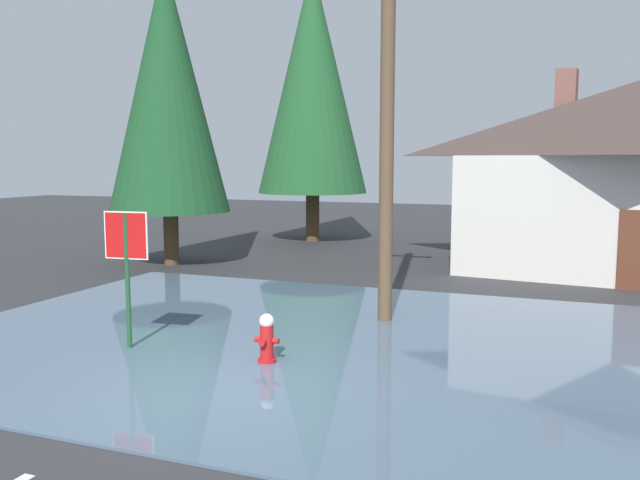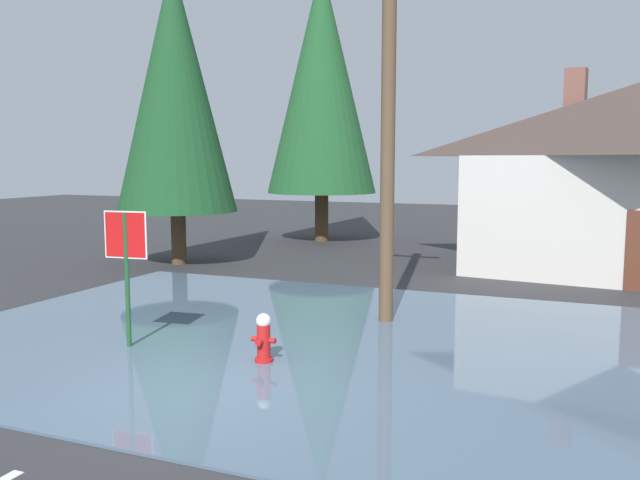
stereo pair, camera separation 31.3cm
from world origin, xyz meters
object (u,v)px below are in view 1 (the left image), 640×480
stop_sign_near (127,251)px  fire_hydrant (267,340)px  pine_tree_mid_left (167,88)px  utility_pole (387,82)px  pine_tree_tall_left (312,80)px

stop_sign_near → fire_hydrant: (2.54, 0.10, -1.30)m
fire_hydrant → pine_tree_mid_left: 11.88m
utility_pole → pine_tree_tall_left: size_ratio=0.85×
fire_hydrant → utility_pole: 5.56m
stop_sign_near → pine_tree_tall_left: (-2.71, 15.36, 4.57)m
stop_sign_near → pine_tree_mid_left: 10.09m
stop_sign_near → pine_tree_mid_left: (-4.57, 8.22, 3.66)m
stop_sign_near → utility_pole: size_ratio=0.26×
utility_pole → pine_tree_tall_left: 13.53m
fire_hydrant → pine_tree_mid_left: bearing=131.2°
fire_hydrant → pine_tree_mid_left: size_ratio=0.09×
fire_hydrant → utility_pole: utility_pole is taller
pine_tree_tall_left → pine_tree_mid_left: size_ratio=1.17×
stop_sign_near → pine_tree_tall_left: 16.26m
stop_sign_near → fire_hydrant: size_ratio=2.90×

